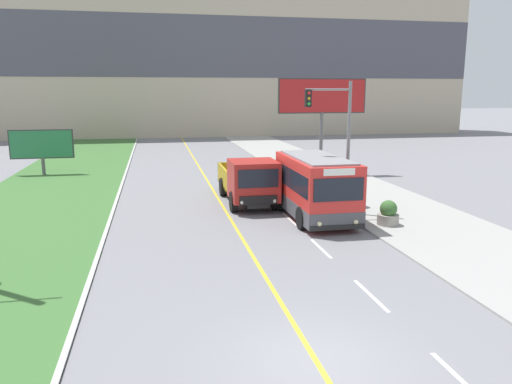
% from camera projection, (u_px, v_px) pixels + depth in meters
% --- Properties ---
extents(ground_plane, '(300.00, 300.00, 0.00)m').
position_uv_depth(ground_plane, '(316.00, 361.00, 11.21)').
color(ground_plane, slate).
extents(lane_marking_centre, '(2.88, 140.00, 0.01)m').
position_uv_depth(lane_marking_centre, '(310.00, 330.00, 12.66)').
color(lane_marking_centre, gold).
rests_on(lane_marking_centre, ground_plane).
extents(apartment_block_background, '(80.00, 8.04, 21.88)m').
position_uv_depth(apartment_block_background, '(177.00, 53.00, 66.30)').
color(apartment_block_background, '#BCAD93').
rests_on(apartment_block_background, ground_plane).
extents(city_bus, '(2.61, 6.06, 2.98)m').
position_uv_depth(city_bus, '(316.00, 188.00, 23.41)').
color(city_bus, red).
rests_on(city_bus, ground_plane).
extents(dump_truck, '(2.44, 7.02, 2.52)m').
position_uv_depth(dump_truck, '(250.00, 182.00, 26.12)').
color(dump_truck, black).
rests_on(dump_truck, ground_plane).
extents(traffic_light_mast, '(2.28, 0.32, 6.42)m').
position_uv_depth(traffic_light_mast, '(337.00, 132.00, 23.68)').
color(traffic_light_mast, slate).
rests_on(traffic_light_mast, ground_plane).
extents(billboard_large, '(6.39, 0.24, 6.84)m').
position_uv_depth(billboard_large, '(322.00, 99.00, 35.11)').
color(billboard_large, '#59595B').
rests_on(billboard_large, ground_plane).
extents(billboard_small, '(4.36, 0.24, 3.28)m').
position_uv_depth(billboard_small, '(42.00, 145.00, 35.67)').
color(billboard_small, '#59595B').
rests_on(billboard_small, ground_plane).
extents(planter_round_near, '(0.96, 0.96, 1.12)m').
position_uv_depth(planter_round_near, '(388.00, 214.00, 22.26)').
color(planter_round_near, gray).
rests_on(planter_round_near, sidewalk_right).
extents(planter_round_second, '(0.94, 0.94, 1.09)m').
position_uv_depth(planter_round_second, '(357.00, 198.00, 25.72)').
color(planter_round_second, gray).
rests_on(planter_round_second, sidewalk_right).
extents(planter_round_third, '(0.96, 0.96, 1.12)m').
position_uv_depth(planter_round_third, '(334.00, 185.00, 29.18)').
color(planter_round_third, gray).
rests_on(planter_round_third, sidewalk_right).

